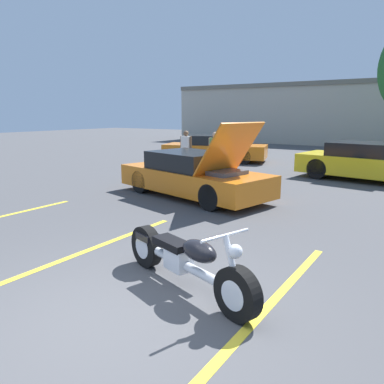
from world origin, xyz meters
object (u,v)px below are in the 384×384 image
(show_car_hood_open, at_px, (193,175))
(parked_car_mid_row, at_px, (365,162))
(motorcycle, at_px, (185,261))
(spectator_by_show_car, at_px, (215,150))
(parked_car_left_row, at_px, (214,149))
(spectator_near_motorcycle, at_px, (186,148))

(show_car_hood_open, height_order, parked_car_mid_row, show_car_hood_open)
(motorcycle, bearing_deg, show_car_hood_open, 140.37)
(spectator_by_show_car, bearing_deg, show_car_hood_open, -69.55)
(parked_car_left_row, bearing_deg, motorcycle, -78.60)
(motorcycle, distance_m, spectator_near_motorcycle, 10.01)
(spectator_near_motorcycle, height_order, spectator_by_show_car, spectator_by_show_car)
(motorcycle, relative_size, show_car_hood_open, 0.52)
(parked_car_left_row, height_order, spectator_by_show_car, spectator_by_show_car)
(show_car_hood_open, xyz_separation_m, spectator_by_show_car, (-1.20, 3.21, 0.35))
(show_car_hood_open, height_order, spectator_near_motorcycle, show_car_hood_open)
(spectator_by_show_car, bearing_deg, motorcycle, -62.22)
(motorcycle, relative_size, parked_car_left_row, 0.48)
(motorcycle, bearing_deg, parked_car_mid_row, 105.34)
(show_car_hood_open, distance_m, spectator_near_motorcycle, 4.51)
(parked_car_mid_row, relative_size, parked_car_left_row, 0.88)
(parked_car_left_row, bearing_deg, parked_car_mid_row, -30.75)
(parked_car_left_row, height_order, spectator_near_motorcycle, spectator_near_motorcycle)
(parked_car_left_row, relative_size, spectator_by_show_car, 3.20)
(show_car_hood_open, distance_m, parked_car_mid_row, 6.39)
(parked_car_mid_row, height_order, parked_car_left_row, parked_car_mid_row)
(show_car_hood_open, bearing_deg, parked_car_mid_row, 70.72)
(show_car_hood_open, distance_m, parked_car_left_row, 7.84)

